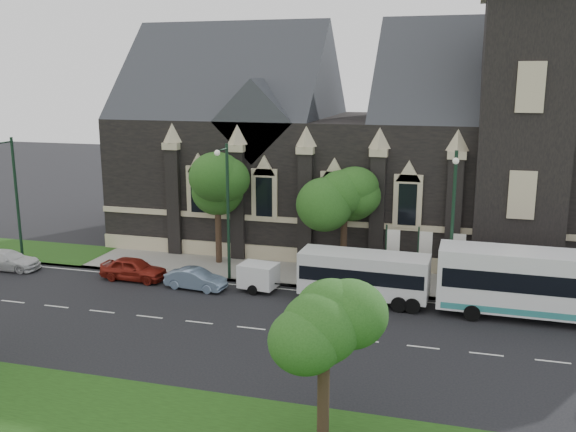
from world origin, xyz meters
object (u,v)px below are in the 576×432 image
(street_lamp_far, at_px, (14,193))
(street_lamp_mid, at_px, (227,205))
(banner_flag_right, at_px, (456,254))
(box_trailer, at_px, (258,276))
(banner_flag_center, at_px, (423,252))
(tree_walk_left, at_px, (221,185))
(car_far_red, at_px, (134,269))
(tour_coach, at_px, (562,285))
(sedan, at_px, (196,279))
(street_lamp_near, at_px, (453,218))
(car_far_white, at_px, (8,260))
(shuttle_bus, at_px, (364,274))
(tree_park_east, at_px, (330,324))
(banner_flag_left, at_px, (390,250))
(tree_walk_right, at_px, (348,190))

(street_lamp_far, bearing_deg, street_lamp_mid, 0.00)
(street_lamp_far, bearing_deg, banner_flag_right, 3.60)
(box_trailer, bearing_deg, banner_flag_center, 25.32)
(tree_walk_left, relative_size, banner_flag_right, 1.91)
(banner_flag_right, bearing_deg, car_far_red, -170.68)
(tour_coach, xyz_separation_m, sedan, (-21.37, -0.42, -1.43))
(street_lamp_near, relative_size, car_far_white, 1.96)
(street_lamp_near, relative_size, sedan, 2.29)
(car_far_red, bearing_deg, banner_flag_center, -77.95)
(street_lamp_near, bearing_deg, shuttle_bus, -164.67)
(street_lamp_far, bearing_deg, tree_park_east, -32.10)
(banner_flag_right, distance_m, shuttle_bus, 6.14)
(street_lamp_mid, relative_size, sedan, 2.29)
(banner_flag_center, height_order, shuttle_bus, banner_flag_center)
(banner_flag_center, bearing_deg, tree_walk_left, 173.11)
(street_lamp_far, height_order, shuttle_bus, street_lamp_far)
(street_lamp_far, distance_m, box_trailer, 19.01)
(tour_coach, bearing_deg, banner_flag_left, 161.14)
(street_lamp_far, xyz_separation_m, banner_flag_center, (28.29, 1.91, -2.73))
(car_far_red, height_order, car_far_white, car_far_red)
(tree_walk_right, bearing_deg, car_far_red, -159.19)
(tree_park_east, xyz_separation_m, car_far_red, (-16.26, 14.98, -3.86))
(car_far_red, bearing_deg, street_lamp_near, -84.17)
(banner_flag_left, xyz_separation_m, box_trailer, (-7.78, -3.18, -1.40))
(tree_park_east, xyz_separation_m, street_lamp_mid, (-10.18, 16.42, 0.49))
(street_lamp_mid, bearing_deg, tree_walk_right, 26.65)
(sedan, distance_m, car_far_white, 14.27)
(tree_walk_left, relative_size, shuttle_bus, 1.00)
(banner_flag_right, height_order, car_far_red, banner_flag_right)
(tree_walk_right, distance_m, banner_flag_right, 8.05)
(street_lamp_mid, height_order, car_far_white, street_lamp_mid)
(street_lamp_near, bearing_deg, street_lamp_mid, 180.00)
(shuttle_bus, bearing_deg, banner_flag_left, 72.26)
(car_far_red, relative_size, car_far_white, 0.96)
(banner_flag_center, xyz_separation_m, sedan, (-13.70, -3.92, -1.74))
(street_lamp_far, relative_size, shuttle_bus, 1.17)
(tour_coach, bearing_deg, car_far_white, -178.77)
(box_trailer, xyz_separation_m, sedan, (-3.92, -0.73, -0.34))
(tree_walk_left, bearing_deg, tour_coach, -13.44)
(tree_park_east, relative_size, banner_flag_left, 1.57)
(tree_walk_right, distance_m, banner_flag_left, 4.92)
(banner_flag_center, height_order, sedan, banner_flag_center)
(tree_park_east, relative_size, car_far_white, 1.37)
(street_lamp_near, xyz_separation_m, sedan, (-15.41, -2.01, -4.46))
(street_lamp_mid, bearing_deg, car_far_red, -166.73)
(tree_walk_right, height_order, car_far_white, tree_walk_right)
(sedan, bearing_deg, car_far_white, 94.51)
(banner_flag_left, distance_m, box_trailer, 8.52)
(tree_park_east, distance_m, car_far_white, 30.00)
(tree_walk_right, xyz_separation_m, box_trailer, (-4.70, -4.90, -4.83))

